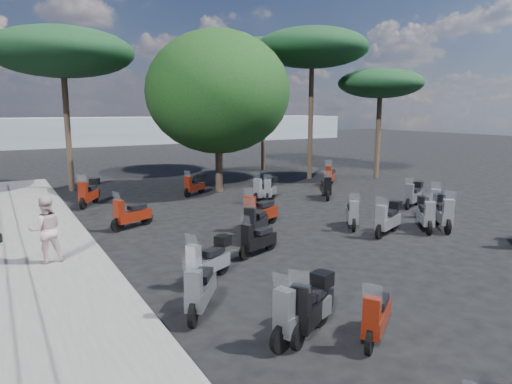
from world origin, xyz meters
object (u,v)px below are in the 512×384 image
pedestrian_far (46,230)px  broadleaf_tree (218,92)px  pine_1 (312,48)px  scooter_1 (303,310)px  scooter_14 (260,213)px  scooter_5 (89,193)px  scooter_21 (326,188)px  scooter_8 (311,309)px  pine_3 (380,84)px  scooter_4 (131,215)px  scooter_13 (388,220)px  scooter_16 (265,190)px  scooter_11 (195,186)px  scooter_28 (330,176)px  scooter_19 (443,213)px  scooter_22 (269,190)px  scooter_26 (413,195)px  pine_0 (263,54)px  pine_2 (62,53)px  scooter_20 (426,215)px  scooter_10 (255,224)px  scooter_3 (208,261)px  scooter_9 (257,240)px  scooter_27 (436,203)px  scooter_15 (352,215)px  scooter_7 (376,317)px  scooter_2 (200,291)px

pedestrian_far → broadleaf_tree: bearing=-137.2°
pine_1 → scooter_1: bearing=-127.0°
scooter_14 → scooter_5: bearing=10.2°
scooter_1 → scooter_21: scooter_1 is taller
scooter_8 → pine_3: pine_3 is taller
scooter_4 → scooter_13: size_ratio=1.00×
pedestrian_far → scooter_16: bearing=-153.4°
scooter_11 → scooter_28: (7.25, -0.90, 0.01)m
pedestrian_far → scooter_21: 12.30m
scooter_19 → scooter_22: size_ratio=1.12×
scooter_26 → scooter_19: bearing=122.7°
scooter_19 → pine_0: (2.63, 16.00, 6.85)m
scooter_14 → scooter_28: scooter_14 is taller
pine_2 → scooter_16: bearing=-45.3°
pedestrian_far → pine_0: (14.42, 13.53, 6.39)m
scooter_20 → pine_3: pine_3 is taller
pedestrian_far → scooter_10: (5.79, -0.40, -0.51)m
scooter_4 → scooter_5: scooter_5 is taller
scooter_1 → scooter_8: (0.20, 0.05, -0.04)m
pine_1 → scooter_3: bearing=-134.7°
scooter_9 → scooter_14: (1.52, 2.47, 0.10)m
scooter_20 → broadleaf_tree: bearing=-35.2°
scooter_14 → scooter_27: bearing=-127.2°
scooter_14 → scooter_15: 3.12m
scooter_11 → scooter_16: size_ratio=0.87×
pedestrian_far → scooter_9: size_ratio=1.16×
scooter_16 → pedestrian_far: bearing=91.2°
scooter_14 → scooter_26: bearing=-115.3°
scooter_3 → scooter_19: bearing=-114.9°
scooter_7 → scooter_3: bearing=-15.8°
scooter_14 → pine_0: (7.84, 12.83, 6.87)m
scooter_11 → broadleaf_tree: (1.44, 0.39, 4.25)m
scooter_5 → pedestrian_far: bearing=104.6°
scooter_1 → scooter_14: size_ratio=0.93×
scooter_4 → scooter_16: size_ratio=1.00×
pedestrian_far → scooter_2: bearing=117.8°
scooter_1 → scooter_5: bearing=-15.7°
scooter_2 → scooter_7: scooter_2 is taller
scooter_27 → scooter_7: bearing=89.6°
scooter_2 → scooter_4: bearing=-57.8°
scooter_1 → scooter_2: bearing=12.7°
broadleaf_tree → scooter_1: bearing=-109.9°
scooter_4 → pine_0: 17.25m
scooter_10 → pine_3: 15.26m
scooter_4 → scooter_16: bearing=-98.5°
scooter_9 → scooter_22: bearing=-54.4°
scooter_5 → scooter_3: bearing=126.8°
scooter_27 → scooter_28: bearing=-41.4°
scooter_20 → scooter_22: 7.08m
scooter_20 → scooter_27: 2.46m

